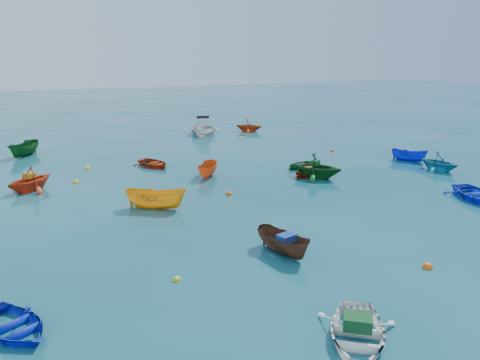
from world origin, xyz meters
name	(u,v)px	position (x,y,z in m)	size (l,w,h in m)	color
ground	(281,214)	(0.00, 0.00, 0.00)	(160.00, 160.00, 0.00)	#0A454E
dinghy_blue_sw	(14,332)	(-11.24, -5.59, 0.00)	(1.98, 2.76, 0.57)	#0F22C5
dinghy_white_near	(356,341)	(-2.80, -9.61, 0.00)	(2.23, 3.11, 0.65)	white
sampan_brown_mid	(283,253)	(-1.98, -3.91, 0.00)	(1.00, 2.64, 1.02)	#502E1D
dinghy_blue_se	(477,200)	(10.40, -1.97, 0.00)	(2.50, 3.49, 0.72)	#102BCF
dinghy_orange_w	(31,190)	(-10.93, 8.83, 0.00)	(2.36, 2.74, 1.44)	red
sampan_yellow_mid	(156,208)	(-5.24, 3.14, 0.00)	(1.14, 3.04, 1.17)	#FFA916
dinghy_green_e	(300,168)	(5.40, 7.59, 0.00)	(1.72, 2.40, 0.50)	#124F1F
dinghy_cyan_se	(438,170)	(13.20, 3.47, 0.00)	(2.16, 2.51, 1.32)	teal
sampan_orange_n	(208,176)	(-0.93, 7.85, 0.00)	(0.97, 2.58, 1.00)	#EA5816
dinghy_green_n	(316,178)	(4.98, 4.95, 0.00)	(2.63, 3.05, 1.61)	#114B19
dinghy_red_ne	(308,175)	(4.86, 5.67, 0.00)	(1.97, 2.75, 0.57)	#B92B0F
sampan_blue_far	(409,161)	(13.39, 6.36, 0.00)	(0.92, 2.44, 0.94)	#1025D1
dinghy_red_far	(154,166)	(-3.42, 11.74, 0.00)	(2.01, 2.81, 0.58)	#A42C0D
dinghy_orange_far	(249,131)	(8.04, 21.87, 0.00)	(2.12, 2.46, 1.29)	#BA4111
sampan_green_far	(25,156)	(-11.38, 18.43, 0.00)	(1.17, 3.12, 1.21)	#13521A
motorboat_white	(203,134)	(3.51, 22.03, 0.00)	(3.48, 4.86, 1.61)	silver
tarp_green_a	(357,322)	(-2.74, -9.53, 0.50)	(0.75, 0.57, 0.36)	#134F23
tarp_blue_a	(286,238)	(-1.94, -4.05, 0.66)	(0.63, 0.48, 0.31)	navy
tarp_orange_a	(30,175)	(-10.89, 8.86, 0.86)	(0.58, 0.44, 0.28)	orange
tarp_green_b	(315,163)	(4.92, 5.03, 0.94)	(0.58, 0.44, 0.28)	#134D1E
tarp_orange_b	(307,169)	(4.77, 5.63, 0.44)	(0.64, 0.48, 0.31)	#CC5D14
buoy_ye_a	(177,280)	(-6.30, -4.44, 0.00)	(0.29, 0.29, 0.29)	yellow
buoy_or_b	(427,268)	(2.18, -7.00, 0.00)	(0.39, 0.39, 0.39)	#FF5D0D
buoy_ye_b	(76,182)	(-8.52, 9.56, 0.00)	(0.36, 0.36, 0.36)	yellow
buoy_or_c	(229,194)	(-1.12, 3.89, 0.00)	(0.35, 0.35, 0.35)	#F25E0D
buoy_ye_c	(174,206)	(-4.35, 3.16, 0.00)	(0.36, 0.36, 0.36)	gold
buoy_or_d	(332,151)	(10.20, 11.09, 0.00)	(0.32, 0.32, 0.32)	#D9630B
buoy_ye_d	(87,169)	(-7.56, 12.79, 0.00)	(0.37, 0.37, 0.37)	yellow
buoy_or_e	(203,167)	(-0.46, 10.25, 0.00)	(0.33, 0.33, 0.33)	#E74F0C
buoy_ye_e	(241,139)	(5.84, 18.56, 0.00)	(0.37, 0.37, 0.37)	yellow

